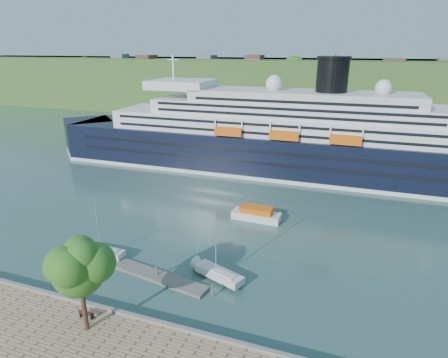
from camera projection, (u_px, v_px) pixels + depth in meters
ground at (107, 315)px, 42.63m from camera, size 400.00×400.00×0.00m
far_hillside at (303, 87)px, 167.45m from camera, size 400.00×50.00×24.00m
quay_coping at (104, 308)px, 42.07m from camera, size 220.00×0.50×0.30m
cruise_ship at (273, 116)px, 88.35m from camera, size 121.34×19.52×27.19m
park_bench at (86, 313)px, 40.63m from camera, size 1.74×0.72×1.11m
promenade_tree at (80, 282)px, 37.24m from camera, size 6.91×6.91×11.44m
floating_pontoon at (144, 272)px, 50.48m from camera, size 19.35×5.33×0.43m
sailboat_white_near at (101, 229)px, 52.90m from camera, size 6.99×2.01×9.01m
sailboat_white_far at (219, 247)px, 47.32m from camera, size 7.88×4.63×9.84m
tender_launch at (256, 213)px, 65.97m from camera, size 8.70×3.18×2.38m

